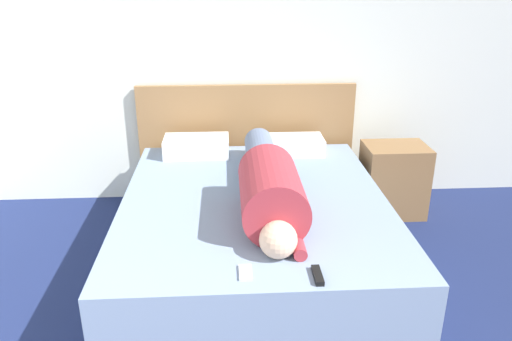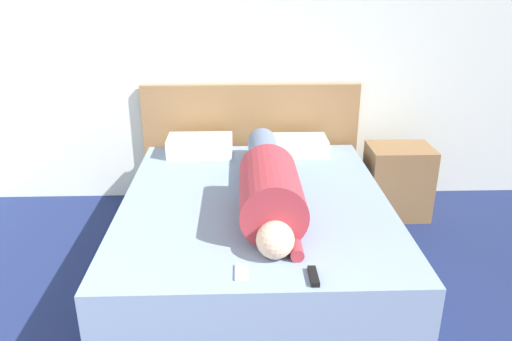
{
  "view_description": "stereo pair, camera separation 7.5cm",
  "coord_description": "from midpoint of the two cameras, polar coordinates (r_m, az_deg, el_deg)",
  "views": [
    {
      "loc": [
        0.06,
        -0.18,
        1.85
      ],
      "look_at": [
        0.23,
        2.56,
        0.75
      ],
      "focal_mm": 35.0,
      "sensor_mm": 36.0,
      "label": 1
    },
    {
      "loc": [
        0.13,
        -0.19,
        1.85
      ],
      "look_at": [
        0.23,
        2.56,
        0.75
      ],
      "focal_mm": 35.0,
      "sensor_mm": 36.0,
      "label": 2
    }
  ],
  "objects": [
    {
      "name": "wall_back",
      "position": [
        4.12,
        -4.94,
        14.11
      ],
      "size": [
        5.64,
        0.06,
        2.6
      ],
      "color": "silver",
      "rests_on": "ground_plane"
    },
    {
      "name": "bed",
      "position": [
        3.31,
        -0.82,
        -7.07
      ],
      "size": [
        1.68,
        2.04,
        0.5
      ],
      "color": "#7589A8",
      "rests_on": "ground_plane"
    },
    {
      "name": "headboard",
      "position": [
        4.24,
        -1.56,
        3.22
      ],
      "size": [
        1.8,
        0.04,
        0.99
      ],
      "color": "olive",
      "rests_on": "ground_plane"
    },
    {
      "name": "nightstand",
      "position": [
        4.15,
        14.92,
        -1.03
      ],
      "size": [
        0.49,
        0.37,
        0.58
      ],
      "color": "brown",
      "rests_on": "ground_plane"
    },
    {
      "name": "person_lying",
      "position": [
        3.01,
        0.76,
        -1.54
      ],
      "size": [
        0.36,
        1.62,
        0.36
      ],
      "color": "#DBB293",
      "rests_on": "bed"
    },
    {
      "name": "pillow_near_headboard",
      "position": [
        3.95,
        -7.35,
        2.76
      ],
      "size": [
        0.5,
        0.28,
        0.14
      ],
      "color": "white",
      "rests_on": "bed"
    },
    {
      "name": "pillow_second",
      "position": [
        3.97,
        3.68,
        2.9
      ],
      "size": [
        0.48,
        0.28,
        0.13
      ],
      "color": "white",
      "rests_on": "bed"
    },
    {
      "name": "tv_remote",
      "position": [
        2.42,
        6.16,
        -11.83
      ],
      "size": [
        0.04,
        0.15,
        0.02
      ],
      "color": "black",
      "rests_on": "bed"
    },
    {
      "name": "cell_phone",
      "position": [
        2.44,
        -2.1,
        -11.57
      ],
      "size": [
        0.06,
        0.13,
        0.01
      ],
      "color": "#B2B7BC",
      "rests_on": "bed"
    }
  ]
}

